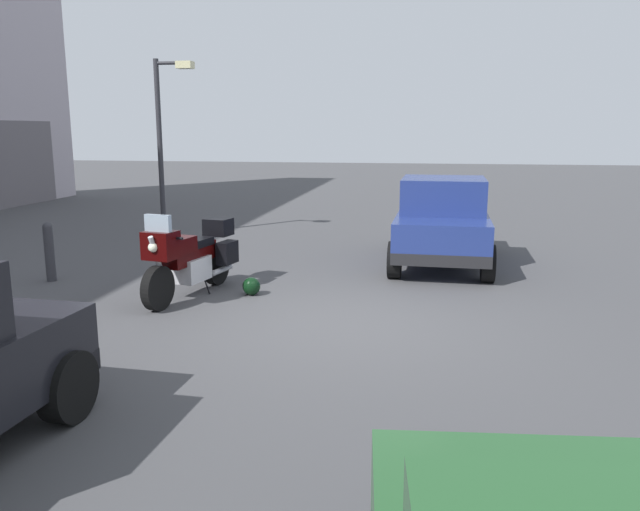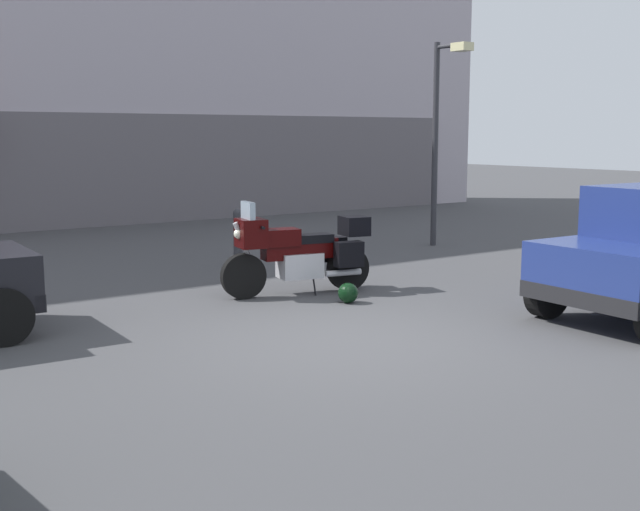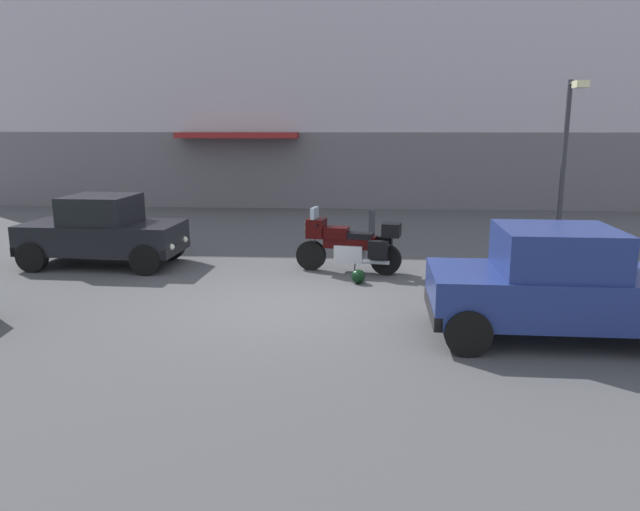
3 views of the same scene
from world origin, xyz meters
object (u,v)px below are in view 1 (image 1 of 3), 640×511
(motorcycle, at_px, (190,256))
(bollard_curbside, at_px, (49,250))
(car_hatchback_near, at_px, (442,221))
(helmet, at_px, (251,286))
(streetlamp_curbside, at_px, (166,128))

(motorcycle, bearing_deg, bollard_curbside, -89.18)
(motorcycle, height_order, car_hatchback_near, car_hatchback_near)
(motorcycle, relative_size, helmet, 8.01)
(streetlamp_curbside, bearing_deg, motorcycle, -153.73)
(helmet, bearing_deg, bollard_curbside, 85.02)
(motorcycle, distance_m, helmet, 1.04)
(car_hatchback_near, bearing_deg, streetlamp_curbside, 73.85)
(helmet, xyz_separation_m, streetlamp_curbside, (4.92, 3.42, 2.41))
(motorcycle, xyz_separation_m, streetlamp_curbside, (5.10, 2.52, 1.93))
(helmet, bearing_deg, car_hatchback_near, -45.01)
(motorcycle, xyz_separation_m, helmet, (0.18, -0.91, -0.48))
(streetlamp_curbside, xyz_separation_m, bollard_curbside, (-4.61, 0.18, -2.01))
(car_hatchback_near, xyz_separation_m, bollard_curbside, (-2.61, 6.53, -0.28))
(helmet, distance_m, car_hatchback_near, 4.20)
(helmet, height_order, bollard_curbside, bollard_curbside)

